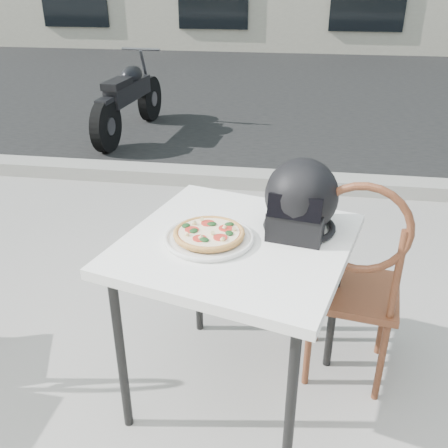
# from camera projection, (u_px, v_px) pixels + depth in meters

# --- Properties ---
(street_asphalt) EXTENTS (30.00, 8.00, 0.00)m
(street_asphalt) POSITION_uv_depth(u_px,v_px,m) (276.00, 90.00, 7.98)
(street_asphalt) COLOR black
(street_asphalt) RESTS_ON ground
(curb) EXTENTS (30.00, 0.25, 0.12)m
(curb) POSITION_uv_depth(u_px,v_px,m) (251.00, 179.00, 4.43)
(curb) COLOR gray
(curb) RESTS_ON ground
(cafe_table_main) EXTENTS (1.02, 1.02, 0.79)m
(cafe_table_main) POSITION_uv_depth(u_px,v_px,m) (236.00, 255.00, 1.95)
(cafe_table_main) COLOR white
(cafe_table_main) RESTS_ON ground
(plate) EXTENTS (0.41, 0.41, 0.02)m
(plate) POSITION_uv_depth(u_px,v_px,m) (209.00, 238.00, 1.91)
(plate) COLOR silver
(plate) RESTS_ON cafe_table_main
(pizza) EXTENTS (0.35, 0.35, 0.03)m
(pizza) POSITION_uv_depth(u_px,v_px,m) (209.00, 233.00, 1.90)
(pizza) COLOR #C48C48
(pizza) RESTS_ON plate
(helmet) EXTENTS (0.34, 0.35, 0.29)m
(helmet) POSITION_uv_depth(u_px,v_px,m) (301.00, 201.00, 1.93)
(helmet) COLOR black
(helmet) RESTS_ON cafe_table_main
(cafe_chair_main) EXTENTS (0.45, 0.45, 1.03)m
(cafe_chair_main) POSITION_uv_depth(u_px,v_px,m) (355.00, 275.00, 2.10)
(cafe_chair_main) COLOR brown
(cafe_chair_main) RESTS_ON ground
(motorcycle) EXTENTS (0.47, 1.82, 0.90)m
(motorcycle) POSITION_uv_depth(u_px,v_px,m) (129.00, 100.00, 5.67)
(motorcycle) COLOR black
(motorcycle) RESTS_ON street_asphalt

